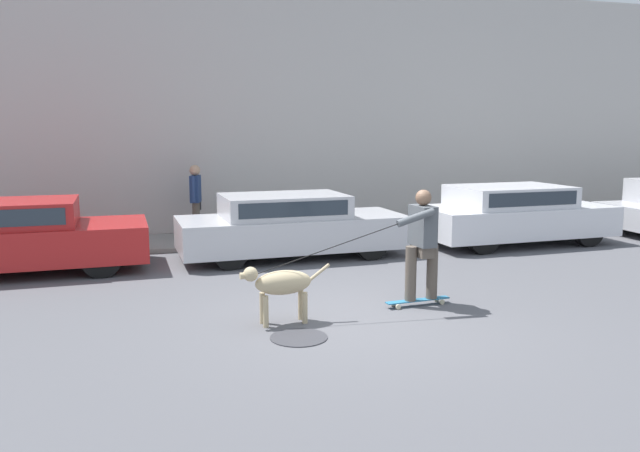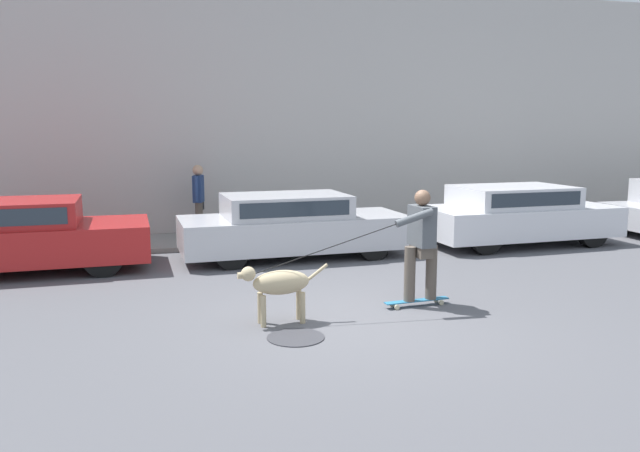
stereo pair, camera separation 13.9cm
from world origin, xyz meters
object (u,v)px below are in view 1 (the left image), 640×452
Objects in this scene: parked_car_0 at (20,237)px; pedestrian_with_bag at (196,197)px; parked_car_2 at (513,215)px; dog at (281,284)px; parked_car_1 at (290,226)px; skateboarder at (421,241)px.

pedestrian_with_bag is (3.14, 2.05, 0.37)m from parked_car_0.
dog is (-6.02, -4.00, -0.12)m from parked_car_2.
parked_car_1 reaches higher than dog.
dog is at bearing 3.03° from skateboarder.
parked_car_0 is 2.60× the size of pedestrian_with_bag.
parked_car_1 is 4.15m from dog.
parked_car_1 is at bearing -80.09° from skateboarder.
skateboarder is (-3.98, -3.75, 0.29)m from parked_car_2.
skateboarder is (5.64, -3.75, 0.30)m from parked_car_0.
skateboarder is at bearing -138.39° from parked_car_2.
parked_car_0 is 5.38m from dog.
parked_car_2 is at bearing -1.54° from parked_car_1.
parked_car_1 is 1.05× the size of parked_car_2.
parked_car_2 is 1.44× the size of skateboarder.
parked_car_0 is at bearing 178.45° from parked_car_1.
dog is at bearing -49.17° from parked_car_0.
parked_car_0 and parked_car_2 have the same top height.
parked_car_2 is 3.52× the size of dog.
parked_car_2 is at bearing -1.16° from parked_car_0.
parked_car_1 is 3.87m from skateboarder.
parked_car_2 is at bearing -140.61° from skateboarder.
skateboarder reaches higher than parked_car_0.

